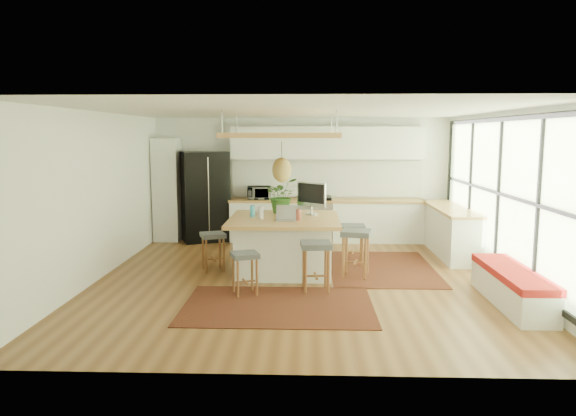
{
  "coord_description": "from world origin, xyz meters",
  "views": [
    {
      "loc": [
        0.12,
        -8.48,
        2.34
      ],
      "look_at": [
        -0.2,
        0.5,
        1.1
      ],
      "focal_mm": 33.51,
      "sensor_mm": 36.0,
      "label": 1
    }
  ],
  "objects_px": {
    "stool_near_left": "(245,271)",
    "island": "(284,244)",
    "monitor": "(311,200)",
    "microwave": "(259,191)",
    "stool_left_side": "(213,250)",
    "island_plant": "(282,199)",
    "stool_near_right": "(316,268)",
    "fridge": "(205,199)",
    "stool_right_back": "(353,245)",
    "laptop": "(286,214)",
    "stool_right_front": "(356,256)"
  },
  "relations": [
    {
      "from": "stool_near_right",
      "to": "monitor",
      "type": "bearing_deg",
      "value": 92.21
    },
    {
      "from": "island_plant",
      "to": "stool_near_right",
      "type": "bearing_deg",
      "value": -71.11
    },
    {
      "from": "fridge",
      "to": "stool_left_side",
      "type": "bearing_deg",
      "value": -98.18
    },
    {
      "from": "stool_right_front",
      "to": "microwave",
      "type": "height_order",
      "value": "microwave"
    },
    {
      "from": "fridge",
      "to": "stool_near_right",
      "type": "bearing_deg",
      "value": -79.54
    },
    {
      "from": "fridge",
      "to": "laptop",
      "type": "bearing_deg",
      "value": -78.98
    },
    {
      "from": "stool_left_side",
      "to": "monitor",
      "type": "relative_size",
      "value": 1.05
    },
    {
      "from": "monitor",
      "to": "laptop",
      "type": "bearing_deg",
      "value": -82.56
    },
    {
      "from": "island",
      "to": "fridge",
      "type": "bearing_deg",
      "value": 125.11
    },
    {
      "from": "stool_near_left",
      "to": "monitor",
      "type": "bearing_deg",
      "value": 60.66
    },
    {
      "from": "island_plant",
      "to": "microwave",
      "type": "bearing_deg",
      "value": 105.96
    },
    {
      "from": "stool_right_back",
      "to": "laptop",
      "type": "bearing_deg",
      "value": -144.17
    },
    {
      "from": "stool_right_back",
      "to": "island_plant",
      "type": "xyz_separation_m",
      "value": [
        -1.27,
        0.02,
        0.83
      ]
    },
    {
      "from": "monitor",
      "to": "microwave",
      "type": "distance_m",
      "value": 2.54
    },
    {
      "from": "stool_right_back",
      "to": "stool_right_front",
      "type": "bearing_deg",
      "value": -91.44
    },
    {
      "from": "stool_near_left",
      "to": "island_plant",
      "type": "distance_m",
      "value": 2.13
    },
    {
      "from": "stool_left_side",
      "to": "monitor",
      "type": "xyz_separation_m",
      "value": [
        1.69,
        0.38,
        0.83
      ]
    },
    {
      "from": "microwave",
      "to": "laptop",
      "type": "bearing_deg",
      "value": -82.22
    },
    {
      "from": "stool_right_front",
      "to": "laptop",
      "type": "distance_m",
      "value": 1.34
    },
    {
      "from": "fridge",
      "to": "stool_near_left",
      "type": "height_order",
      "value": "fridge"
    },
    {
      "from": "stool_left_side",
      "to": "stool_near_left",
      "type": "bearing_deg",
      "value": -62.63
    },
    {
      "from": "stool_near_left",
      "to": "island",
      "type": "bearing_deg",
      "value": 69.55
    },
    {
      "from": "stool_right_front",
      "to": "microwave",
      "type": "xyz_separation_m",
      "value": [
        -1.85,
        2.98,
        0.74
      ]
    },
    {
      "from": "stool_near_right",
      "to": "microwave",
      "type": "bearing_deg",
      "value": 107.28
    },
    {
      "from": "stool_near_right",
      "to": "island_plant",
      "type": "bearing_deg",
      "value": 108.89
    },
    {
      "from": "island",
      "to": "stool_near_left",
      "type": "distance_m",
      "value": 1.48
    },
    {
      "from": "fridge",
      "to": "stool_near_right",
      "type": "relative_size",
      "value": 2.63
    },
    {
      "from": "monitor",
      "to": "stool_right_back",
      "type": "bearing_deg",
      "value": 50.38
    },
    {
      "from": "island_plant",
      "to": "stool_near_left",
      "type": "bearing_deg",
      "value": -103.42
    },
    {
      "from": "stool_right_back",
      "to": "island_plant",
      "type": "bearing_deg",
      "value": 179.18
    },
    {
      "from": "stool_near_right",
      "to": "island_plant",
      "type": "height_order",
      "value": "island_plant"
    },
    {
      "from": "stool_near_right",
      "to": "monitor",
      "type": "height_order",
      "value": "monitor"
    },
    {
      "from": "stool_near_right",
      "to": "stool_right_back",
      "type": "xyz_separation_m",
      "value": [
        0.69,
        1.68,
        0.0
      ]
    },
    {
      "from": "stool_right_front",
      "to": "island_plant",
      "type": "distance_m",
      "value": 1.73
    },
    {
      "from": "stool_right_front",
      "to": "laptop",
      "type": "bearing_deg",
      "value": 179.57
    },
    {
      "from": "stool_near_left",
      "to": "stool_right_back",
      "type": "bearing_deg",
      "value": 47.65
    },
    {
      "from": "stool_right_back",
      "to": "monitor",
      "type": "xyz_separation_m",
      "value": [
        -0.75,
        -0.15,
        0.83
      ]
    },
    {
      "from": "stool_left_side",
      "to": "stool_right_front",
      "type": "bearing_deg",
      "value": -7.66
    },
    {
      "from": "island",
      "to": "stool_right_front",
      "type": "relative_size",
      "value": 2.36
    },
    {
      "from": "stool_near_right",
      "to": "microwave",
      "type": "xyz_separation_m",
      "value": [
        -1.18,
        3.81,
        0.74
      ]
    },
    {
      "from": "monitor",
      "to": "island",
      "type": "bearing_deg",
      "value": -103.43
    },
    {
      "from": "monitor",
      "to": "stool_left_side",
      "type": "bearing_deg",
      "value": -128.64
    },
    {
      "from": "stool_left_side",
      "to": "microwave",
      "type": "height_order",
      "value": "microwave"
    },
    {
      "from": "island",
      "to": "stool_near_left",
      "type": "bearing_deg",
      "value": -110.45
    },
    {
      "from": "stool_right_front",
      "to": "monitor",
      "type": "distance_m",
      "value": 1.31
    },
    {
      "from": "island_plant",
      "to": "monitor",
      "type": "bearing_deg",
      "value": -18.2
    },
    {
      "from": "island",
      "to": "stool_left_side",
      "type": "relative_size",
      "value": 2.8
    },
    {
      "from": "laptop",
      "to": "microwave",
      "type": "distance_m",
      "value": 3.05
    },
    {
      "from": "stool_near_right",
      "to": "stool_right_front",
      "type": "xyz_separation_m",
      "value": [
        0.67,
        0.83,
        0.0
      ]
    },
    {
      "from": "stool_near_right",
      "to": "microwave",
      "type": "distance_m",
      "value": 4.05
    }
  ]
}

